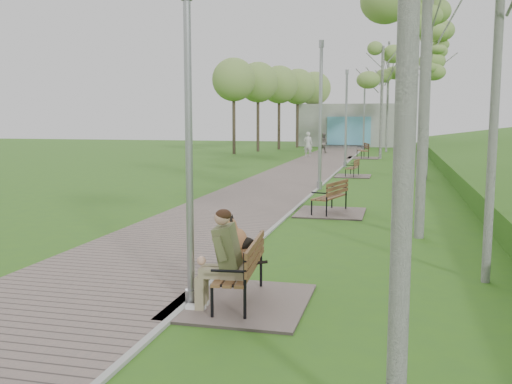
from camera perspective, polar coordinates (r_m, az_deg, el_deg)
ground at (r=6.48m, az=-14.29°, el=-17.23°), size 120.00×120.00×0.00m
walkway at (r=27.19m, az=4.05°, el=1.78°), size 3.50×67.00×0.04m
kerb at (r=26.95m, az=7.72°, el=1.69°), size 0.10×67.00×0.05m
building_north at (r=56.31m, az=9.48°, el=6.61°), size 10.00×5.20×4.00m
bench_main at (r=8.30m, az=-2.25°, el=-8.03°), size 1.91×2.12×1.66m
bench_second at (r=16.22m, az=7.36°, el=-1.38°), size 1.88×2.08×1.15m
bench_third at (r=26.62m, az=9.60°, el=1.92°), size 1.60×1.77×0.98m
bench_far at (r=38.97m, az=10.62°, el=3.69°), size 2.04×2.27×1.25m
lamp_post_near at (r=7.92m, az=-6.70°, el=3.02°), size 0.17×0.17×4.45m
lamp_post_second at (r=21.47m, az=6.46°, el=7.08°), size 0.21×0.21×5.50m
lamp_post_third at (r=31.66m, az=8.99°, el=6.93°), size 0.20×0.20×5.27m
lamp_post_far at (r=48.36m, az=10.76°, el=7.37°), size 0.23×0.23×5.90m
pedestrian_near at (r=39.62m, az=5.22°, el=4.76°), size 0.68×0.49×1.74m
pedestrian_far at (r=43.92m, az=6.73°, el=4.89°), size 0.91×0.81×1.57m
birch_far_b at (r=38.70m, az=12.54°, el=12.11°), size 2.48×2.48×7.60m
birch_far_c at (r=42.06m, az=15.86°, el=13.19°), size 2.59×2.59×9.06m
birch_distant_a at (r=46.56m, az=13.13°, el=12.53°), size 2.58×2.58×8.90m
birch_distant_b at (r=46.99m, az=16.90°, el=13.22°), size 2.97×2.97×9.79m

